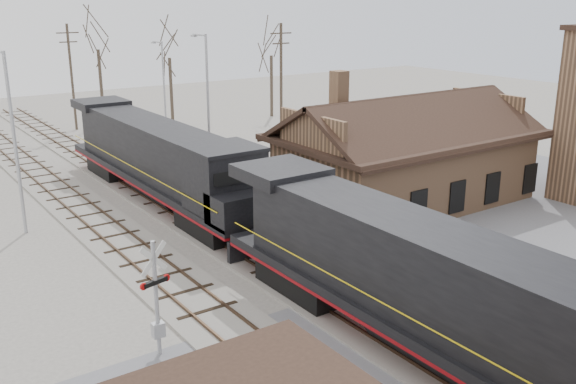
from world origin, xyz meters
name	(u,v)px	position (x,y,z in m)	size (l,w,h in m)	color
ground	(401,344)	(0.00, 0.00, 0.00)	(140.00, 140.00, 0.00)	#A39E94
road	(401,344)	(0.00, 0.00, 0.01)	(60.00, 9.00, 0.03)	slate
track_main	(203,225)	(0.00, 15.00, 0.07)	(3.40, 90.00, 0.24)	#A39E94
track_siding	(123,242)	(-4.50, 15.00, 0.07)	(3.40, 90.00, 0.24)	#A39E94
depot	(405,162)	(11.99, 12.00, 2.41)	(15.20, 9.31, 7.90)	#9A6F4F
locomotive_lead	(461,305)	(0.00, -2.49, 2.58)	(3.30, 22.11, 4.91)	black
locomotive_trailing	(162,161)	(0.00, 19.90, 2.58)	(3.30, 22.11, 4.65)	black
crossbuck_far	(157,303)	(-7.28, 4.28, 1.95)	(1.18, 0.36, 4.17)	#A5A8AD
streetlight_a	(13,134)	(-8.08, 19.52, 5.20)	(0.25, 2.04, 9.33)	#A5A8AD
streetlight_b	(207,99)	(5.20, 23.94, 5.30)	(0.25, 2.04, 9.52)	#A5A8AD
streetlight_c	(163,84)	(8.11, 37.48, 4.65)	(0.25, 2.04, 8.23)	#A5A8AD
utility_pole_b	(72,75)	(2.65, 45.24, 5.01)	(2.00, 0.24, 9.57)	#382D23
utility_pole_c	(281,82)	(14.96, 29.45, 5.14)	(2.00, 0.24, 9.83)	#382D23
tree_c	(97,37)	(5.96, 47.21, 8.19)	(4.69, 4.69, 11.50)	#382D23
tree_d	(169,46)	(10.51, 41.16, 7.52)	(4.31, 4.31, 10.57)	#382D23
tree_e	(271,45)	(21.45, 40.73, 7.17)	(4.11, 4.11, 10.08)	#382D23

